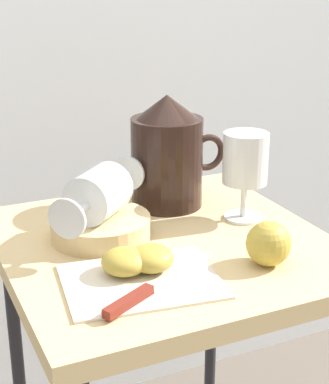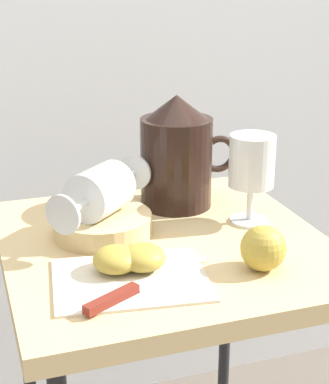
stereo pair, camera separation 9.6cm
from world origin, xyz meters
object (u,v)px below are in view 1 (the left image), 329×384
at_px(apple_half_right, 151,258).
at_px(wine_glass_tipped_far, 100,193).
at_px(basket_tray, 101,227).
at_px(wine_glass_upright, 245,163).
at_px(apple_half_left, 125,261).
at_px(wine_glass_tipped_near, 99,197).
at_px(apple_whole, 268,244).
at_px(pitcher, 167,161).
at_px(table, 164,281).
at_px(knife, 146,291).

bearing_deg(apple_half_right, wine_glass_tipped_far, 98.91).
height_order(basket_tray, apple_half_right, apple_half_right).
xyz_separation_m(wine_glass_upright, apple_half_left, (-0.26, -0.11, -0.08)).
xyz_separation_m(wine_glass_tipped_near, apple_half_left, (-0.01, -0.13, -0.05)).
bearing_deg(apple_whole, apple_half_left, 165.21).
height_order(basket_tray, wine_glass_tipped_near, wine_glass_tipped_near).
bearing_deg(pitcher, wine_glass_upright, -52.50).
relative_size(apple_half_left, apple_whole, 1.00).
bearing_deg(basket_tray, wine_glass_tipped_far, 73.07).
bearing_deg(wine_glass_tipped_near, wine_glass_tipped_far, 61.61).
distance_m(pitcher, wine_glass_tipped_far, 0.18).
distance_m(wine_glass_upright, apple_whole, 0.18).
relative_size(basket_tray, apple_whole, 2.41).
bearing_deg(wine_glass_tipped_far, basket_tray, -106.93).
bearing_deg(pitcher, basket_tray, -150.45).
distance_m(basket_tray, wine_glass_upright, 0.26).
bearing_deg(apple_half_left, table, 40.70).
distance_m(wine_glass_tipped_near, apple_whole, 0.27).
relative_size(wine_glass_tipped_far, apple_whole, 2.45).
bearing_deg(table, knife, -122.20).
height_order(wine_glass_tipped_near, apple_half_left, wine_glass_tipped_near).
relative_size(basket_tray, wine_glass_tipped_far, 0.98).
relative_size(pitcher, apple_half_right, 3.05).
relative_size(basket_tray, wine_glass_upright, 1.05).
distance_m(table, wine_glass_tipped_near, 0.17).
distance_m(basket_tray, wine_glass_tipped_far, 0.06).
xyz_separation_m(basket_tray, wine_glass_tipped_far, (0.00, 0.00, 0.06)).
relative_size(apple_half_left, knife, 0.32).
bearing_deg(wine_glass_upright, knife, -145.05).
bearing_deg(wine_glass_upright, apple_whole, -109.63).
height_order(pitcher, apple_whole, pitcher).
bearing_deg(pitcher, knife, -119.58).
bearing_deg(knife, apple_half_right, 61.50).
bearing_deg(wine_glass_tipped_near, apple_half_left, -94.17).
bearing_deg(apple_whole, apple_half_right, 163.90).
xyz_separation_m(pitcher, wine_glass_upright, (0.09, -0.11, 0.02)).
xyz_separation_m(wine_glass_upright, apple_whole, (-0.06, -0.16, -0.07)).
distance_m(pitcher, wine_glass_upright, 0.15).
height_order(wine_glass_tipped_near, apple_half_right, wine_glass_tipped_near).
relative_size(wine_glass_tipped_far, knife, 0.79).
distance_m(wine_glass_tipped_far, knife, 0.22).
xyz_separation_m(apple_half_left, apple_half_right, (0.04, -0.01, 0.00)).
distance_m(wine_glass_tipped_near, wine_glass_tipped_far, 0.01).
bearing_deg(apple_whole, pitcher, 96.17).
height_order(basket_tray, wine_glass_tipped_far, wine_glass_tipped_far).
bearing_deg(knife, basket_tray, 87.33).
bearing_deg(wine_glass_tipped_near, apple_whole, -44.21).
xyz_separation_m(wine_glass_upright, apple_half_right, (-0.22, -0.12, -0.08)).
bearing_deg(apple_whole, wine_glass_tipped_far, 133.90).
bearing_deg(wine_glass_tipped_near, pitcher, 30.24).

